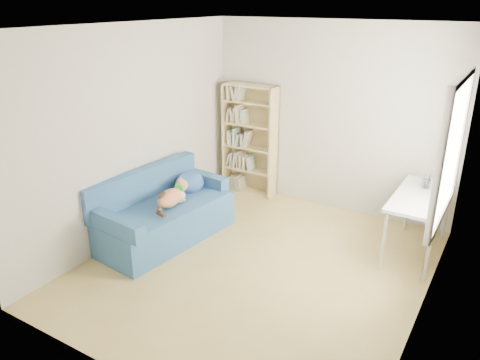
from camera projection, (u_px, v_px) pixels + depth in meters
The scene contains 6 objects.
ground at pixel (257, 266), 5.32m from camera, with size 4.00×4.00×0.00m, color tan.
room_shell at pixel (270, 127), 4.71m from camera, with size 3.54×4.04×2.62m.
sofa at pixel (164, 213), 5.85m from camera, with size 1.02×1.85×0.87m.
bookshelf at pixel (250, 144), 7.09m from camera, with size 0.84×0.26×1.68m.
desk at pixel (421, 201), 5.35m from camera, with size 0.57×1.24×0.75m.
pen_cup at pixel (427, 182), 5.52m from camera, with size 0.09×0.09×0.17m.
Camera 1 is at (2.22, -4.03, 2.85)m, focal length 35.00 mm.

